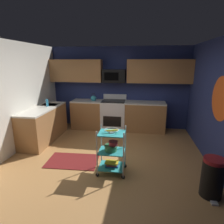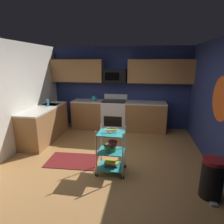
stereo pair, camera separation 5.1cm
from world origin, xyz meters
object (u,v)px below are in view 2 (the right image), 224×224
Objects in this scene: oven_range at (114,115)px; mixing_bowl_small at (113,143)px; book_stack at (111,164)px; rolling_cart at (111,151)px; microwave at (115,76)px; mixing_bowl_large at (110,148)px; fruit_bowl at (111,130)px; kettle at (94,98)px; trash_can at (212,178)px; dish_soap_bottle at (48,103)px.

mixing_bowl_small is (0.36, -2.51, 0.14)m from oven_range.
rolling_cart is at bearing 0.00° from book_stack.
microwave is at bearing 90.26° from oven_range.
mixing_bowl_large reaches higher than book_stack.
fruit_bowl is 1.49× the size of mixing_bowl_small.
fruit_bowl is (-0.00, 0.00, 0.42)m from rolling_cart.
microwave is 0.77× the size of rolling_cart.
kettle is at bearing -179.66° from oven_range.
rolling_cart is 3.63× the size of mixing_bowl_large.
mixing_bowl_small is 0.68× the size of book_stack.
trash_can is (2.03, -2.95, -0.15)m from oven_range.
kettle reaches higher than oven_range.
oven_range is 5.50× the size of dish_soap_bottle.
kettle reaches higher than mixing_bowl_large.
dish_soap_bottle is at bearing -147.06° from microwave.
dish_soap_bottle is 0.30× the size of trash_can.
fruit_bowl reaches higher than trash_can.
rolling_cart is at bearing -165.61° from mixing_bowl_small.
dish_soap_bottle is (-2.05, 1.51, 0.57)m from rolling_cart.
kettle is (-0.98, 2.51, 0.54)m from rolling_cart.
book_stack is 2.68m from dish_soap_bottle.
fruit_bowl is at bearing -165.61° from mixing_bowl_small.
rolling_cart is 2.75m from kettle.
microwave is at bearing 97.22° from rolling_cart.
kettle is at bearing -170.55° from microwave.
microwave is 0.97m from kettle.
mixing_bowl_large is at bearing -180.00° from fruit_bowl.
book_stack is 1.76m from trash_can.
mixing_bowl_small is (0.05, 0.01, 0.10)m from mixing_bowl_large.
mixing_bowl_small is at bearing -35.76° from dish_soap_bottle.
kettle is at bearing 111.02° from mixing_bowl_large.
rolling_cart is 0.17m from mixing_bowl_small.
book_stack is at bearing -165.61° from mixing_bowl_small.
dish_soap_bottle is 4.28m from trash_can.
trash_can reaches higher than mixing_bowl_small.
kettle reaches higher than book_stack.
mixing_bowl_small is 2.73m from kettle.
mixing_bowl_small is (0.03, 0.01, -0.26)m from fruit_bowl.
fruit_bowl is 1.02× the size of book_stack.
mixing_bowl_large is 0.95× the size of kettle.
oven_range is 3.58m from trash_can.
trash_can is (1.70, -0.43, -0.12)m from rolling_cart.
oven_range is 6.04× the size of mixing_bowl_small.
kettle is (-0.98, 2.51, 0.12)m from fruit_bowl.
book_stack is at bearing -68.61° from kettle.
mixing_bowl_large is 0.94× the size of book_stack.
microwave is at bearing 123.61° from trash_can.
kettle is at bearing 111.39° from fruit_bowl.
microwave is 3.50× the size of dish_soap_bottle.
rolling_cart is 3.47× the size of kettle.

